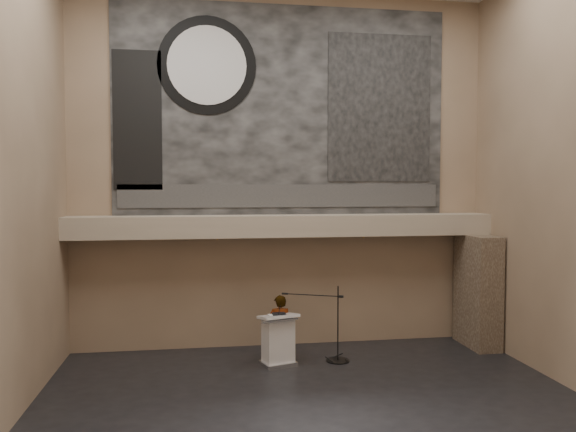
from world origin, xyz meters
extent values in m
plane|color=black|center=(0.00, 0.00, 0.00)|extent=(10.00, 10.00, 0.00)
cube|color=#7E6750|center=(0.00, 4.00, 4.25)|extent=(10.00, 0.02, 8.50)
cube|color=#7E6750|center=(0.00, -4.00, 4.25)|extent=(10.00, 0.02, 8.50)
cube|color=#7E6750|center=(-5.00, 0.00, 4.25)|extent=(0.02, 8.00, 8.50)
cube|color=gray|center=(0.00, 3.60, 2.95)|extent=(10.00, 0.80, 0.50)
cylinder|color=#B2893D|center=(-1.60, 3.55, 2.67)|extent=(0.04, 0.04, 0.06)
cylinder|color=#B2893D|center=(1.90, 3.55, 2.67)|extent=(0.04, 0.04, 0.06)
cube|color=black|center=(0.00, 3.97, 5.70)|extent=(8.00, 0.05, 5.00)
cube|color=#303030|center=(0.00, 3.93, 3.65)|extent=(7.76, 0.02, 0.55)
cylinder|color=black|center=(-1.80, 3.93, 6.70)|extent=(2.30, 0.02, 2.30)
cylinder|color=silver|center=(-1.80, 3.91, 6.70)|extent=(1.84, 0.02, 1.84)
cube|color=black|center=(2.40, 3.93, 5.80)|extent=(2.60, 0.02, 3.60)
cube|color=black|center=(-3.40, 3.93, 5.40)|extent=(1.10, 0.02, 3.20)
cube|color=#47382B|center=(4.65, 3.15, 1.35)|extent=(0.60, 1.40, 2.70)
cube|color=silver|center=(-0.33, 2.44, 0.04)|extent=(0.83, 0.72, 0.08)
cube|color=white|center=(-0.33, 2.44, 0.56)|extent=(0.72, 0.59, 0.96)
cube|color=white|center=(-0.33, 2.42, 1.07)|extent=(0.92, 0.77, 0.14)
cube|color=black|center=(-0.32, 2.43, 1.12)|extent=(0.29, 0.24, 0.04)
cube|color=silver|center=(-0.42, 2.39, 1.10)|extent=(0.28, 0.35, 0.00)
imported|color=beige|center=(-0.25, 2.79, 0.73)|extent=(0.54, 0.37, 1.46)
cylinder|color=black|center=(1.01, 2.49, 0.01)|extent=(0.52, 0.52, 0.02)
cylinder|color=black|center=(1.01, 2.49, 0.84)|extent=(0.03, 0.03, 1.68)
cylinder|color=black|center=(0.45, 2.74, 1.45)|extent=(1.25, 0.56, 0.02)
camera|label=1|loc=(-1.98, -9.45, 3.87)|focal=35.00mm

